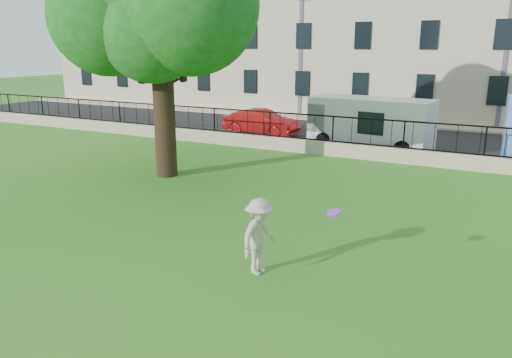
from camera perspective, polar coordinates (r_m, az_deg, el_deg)
The scene contains 10 objects.
ground at distance 11.76m, azimuth -11.26°, elevation -8.49°, with size 120.00×120.00×0.00m, color #2F751B.
retaining_wall at distance 21.89m, azimuth 8.69°, elevation 3.45°, with size 50.00×0.40×0.60m, color tan.
iron_railing at distance 21.73m, azimuth 8.78°, elevation 5.65°, with size 50.00×0.05×1.13m.
street at distance 26.35m, azimuth 12.04°, elevation 4.61°, with size 60.00×9.00×0.01m, color black.
sidewalk at distance 31.32m, azimuth 14.69°, elevation 6.17°, with size 60.00×1.40×0.12m, color tan.
building_row at distance 36.60m, azimuth 17.60°, elevation 17.97°, with size 56.40×10.40×13.80m.
man at distance 10.38m, azimuth 0.38°, elevation -6.58°, with size 1.05×0.61×1.63m, color #B3AA92.
frisbee at distance 9.80m, azimuth 8.85°, elevation -3.83°, with size 0.27×0.27×0.03m, color #9229ED.
red_sedan at distance 26.68m, azimuth 0.59°, elevation 6.51°, with size 1.41×4.05×1.34m, color #A81416.
white_van at distance 23.72m, azimuth 12.96°, elevation 6.23°, with size 5.48×2.14×2.30m, color silver.
Camera 1 is at (6.92, -8.30, 4.65)m, focal length 35.00 mm.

